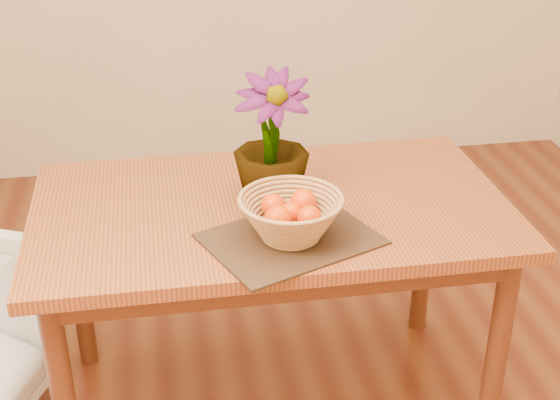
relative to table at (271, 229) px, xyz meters
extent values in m
cube|color=brown|center=(0.00, 0.00, 0.07)|extent=(1.40, 0.80, 0.04)
cube|color=#4C2411|center=(0.00, 0.00, 0.01)|extent=(1.28, 0.68, 0.08)
cylinder|color=#4C2411|center=(0.62, -0.32, -0.31)|extent=(0.06, 0.06, 0.71)
cylinder|color=#4C2411|center=(-0.62, 0.32, -0.31)|extent=(0.06, 0.06, 0.71)
cylinder|color=#4C2411|center=(0.62, 0.32, -0.31)|extent=(0.06, 0.06, 0.71)
cube|color=#372414|center=(0.02, -0.22, 0.09)|extent=(0.53, 0.47, 0.01)
cylinder|color=tan|center=(0.02, -0.22, 0.10)|extent=(0.14, 0.14, 0.01)
sphere|color=#EF4003|center=(0.02, -0.22, 0.17)|extent=(0.06, 0.06, 0.06)
sphere|color=#EF4003|center=(0.06, -0.18, 0.18)|extent=(0.07, 0.07, 0.07)
sphere|color=#EF4003|center=(-0.02, -0.18, 0.18)|extent=(0.07, 0.07, 0.07)
sphere|color=#EF4003|center=(-0.02, -0.26, 0.18)|extent=(0.07, 0.07, 0.07)
sphere|color=#EF4003|center=(0.06, -0.26, 0.18)|extent=(0.07, 0.07, 0.07)
imported|color=#144714|center=(0.00, 0.01, 0.28)|extent=(0.25, 0.25, 0.39)
camera|label=1|loc=(-0.32, -2.01, 1.15)|focal=50.00mm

